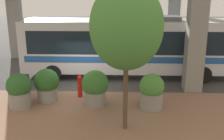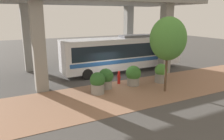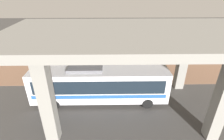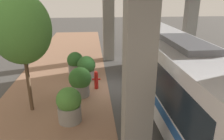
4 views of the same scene
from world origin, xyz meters
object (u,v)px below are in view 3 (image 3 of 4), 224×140
(planter_extra, at_px, (95,71))
(street_tree_near, at_px, (104,41))
(bus, at_px, (99,83))
(fire_hydrant, at_px, (123,77))
(planter_back, at_px, (135,73))
(planter_front, at_px, (143,70))
(planter_middle, at_px, (116,72))

(planter_extra, relative_size, street_tree_near, 0.29)
(bus, bearing_deg, fire_hydrant, 144.34)
(bus, distance_m, planter_back, 5.96)
(fire_hydrant, distance_m, street_tree_near, 5.22)
(street_tree_near, bearing_deg, fire_hydrant, 34.63)
(bus, relative_size, fire_hydrant, 11.37)
(planter_front, bearing_deg, street_tree_near, -111.21)
(fire_hydrant, height_order, planter_front, planter_front)
(bus, bearing_deg, planter_extra, -169.86)
(bus, height_order, street_tree_near, street_tree_near)
(bus, height_order, fire_hydrant, bus)
(planter_front, bearing_deg, bus, -45.87)
(planter_extra, height_order, street_tree_near, street_tree_near)
(planter_middle, bearing_deg, planter_back, 82.68)
(fire_hydrant, bearing_deg, planter_middle, -136.34)
(planter_middle, height_order, street_tree_near, street_tree_near)
(planter_middle, relative_size, planter_back, 1.03)
(planter_back, xyz_separation_m, planter_extra, (-0.67, -4.94, -0.02))
(planter_front, bearing_deg, planter_middle, -81.93)
(street_tree_near, bearing_deg, planter_extra, -31.49)
(planter_front, distance_m, planter_back, 1.32)
(fire_hydrant, xyz_separation_m, planter_extra, (-1.27, -3.45, 0.25))
(planter_back, xyz_separation_m, street_tree_near, (-2.64, -3.73, 3.15))
(fire_hydrant, height_order, planter_extra, planter_extra)
(bus, xyz_separation_m, planter_back, (-4.19, 4.07, -1.16))
(fire_hydrant, relative_size, planter_middle, 0.68)
(fire_hydrant, distance_m, planter_back, 1.63)
(planter_middle, bearing_deg, planter_extra, -98.12)
(planter_middle, xyz_separation_m, planter_extra, (-0.37, -2.59, -0.03))
(street_tree_near, bearing_deg, bus, -2.84)
(bus, height_order, planter_extra, bus)
(fire_hydrant, height_order, planter_back, planter_back)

